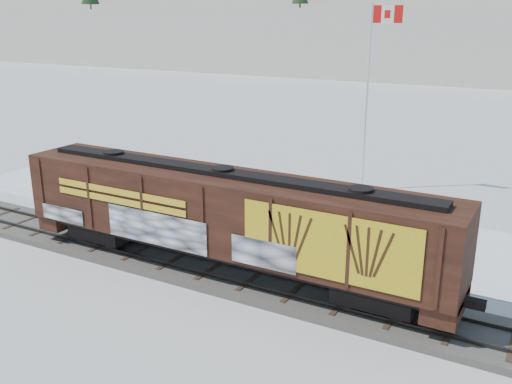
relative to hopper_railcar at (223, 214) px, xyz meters
The scene contains 8 objects.
ground 3.86m from the hopper_railcar, behind, with size 500.00×500.00×0.00m, color white.
rail_track 3.75m from the hopper_railcar, behind, with size 50.00×3.40×0.43m.
parking_strip 8.43m from the hopper_railcar, 109.05° to the left, with size 40.00×8.00×0.03m, color white.
hopper_railcar is the anchor object (origin of this frame).
flagpole 15.33m from the hopper_railcar, 86.49° to the left, with size 2.30×0.90×11.50m.
car_silver 10.76m from the hopper_railcar, 139.71° to the left, with size 1.76×4.36×1.49m, color #ABAEB3.
car_white 7.55m from the hopper_railcar, 115.25° to the left, with size 1.72×4.93×1.62m, color silver.
car_dark 7.44m from the hopper_railcar, 99.77° to the left, with size 2.14×5.27×1.53m, color #212429.
Camera 1 is at (14.65, -18.74, 10.72)m, focal length 40.00 mm.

